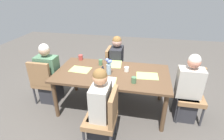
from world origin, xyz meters
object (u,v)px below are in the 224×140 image
(chair_head_right_left_mid, at_px, (190,91))
(laptop_near_left_far, at_px, (106,80))
(chair_far_left_near, at_px, (114,66))
(chair_near_left_far, at_px, (105,116))
(person_head_left_right_near, at_px, (49,77))
(coffee_mug_near_left, at_px, (81,57))
(person_near_left_far, at_px, (101,111))
(coffee_mug_centre_right, at_px, (101,62))
(dining_table, at_px, (112,76))
(flower_vase, at_px, (109,66))
(person_head_right_left_mid, at_px, (188,92))
(coffee_mug_centre_left, at_px, (127,69))
(coffee_mug_near_right, at_px, (134,80))
(person_far_left_near, at_px, (117,66))
(chair_head_left_right_near, at_px, (44,80))

(chair_head_right_left_mid, distance_m, laptop_near_left_far, 1.47)
(chair_far_left_near, relative_size, laptop_near_left_far, 2.81)
(laptop_near_left_far, bearing_deg, chair_near_left_far, -78.53)
(person_head_left_right_near, distance_m, coffee_mug_near_left, 0.72)
(person_near_left_far, bearing_deg, coffee_mug_centre_right, 104.64)
(chair_far_left_near, xyz_separation_m, person_near_left_far, (0.12, -1.59, 0.03))
(laptop_near_left_far, height_order, coffee_mug_centre_right, laptop_near_left_far)
(dining_table, bearing_deg, person_head_left_right_near, -179.83)
(chair_head_right_left_mid, bearing_deg, person_near_left_far, -148.18)
(chair_head_right_left_mid, relative_size, person_head_left_right_near, 0.75)
(person_near_left_far, xyz_separation_m, flower_vase, (-0.04, 0.71, 0.37))
(person_head_right_left_mid, relative_size, coffee_mug_centre_left, 14.46)
(chair_near_left_far, bearing_deg, person_near_left_far, 141.24)
(person_near_left_far, relative_size, coffee_mug_near_right, 12.16)
(person_head_right_left_mid, distance_m, coffee_mug_near_right, 0.97)
(flower_vase, height_order, laptop_near_left_far, flower_vase)
(chair_head_right_left_mid, bearing_deg, coffee_mug_centre_right, 172.74)
(chair_near_left_far, distance_m, coffee_mug_near_left, 1.54)
(dining_table, relative_size, coffee_mug_near_left, 19.62)
(dining_table, height_order, laptop_near_left_far, laptop_near_left_far)
(person_head_right_left_mid, bearing_deg, person_far_left_near, 150.28)
(dining_table, xyz_separation_m, coffee_mug_centre_left, (0.24, 0.10, 0.11))
(chair_near_left_far, bearing_deg, coffee_mug_near_right, 59.45)
(person_head_right_left_mid, distance_m, coffee_mug_centre_left, 1.09)
(person_head_right_left_mid, bearing_deg, flower_vase, -177.54)
(dining_table, relative_size, person_head_left_right_near, 1.65)
(person_head_left_right_near, bearing_deg, coffee_mug_near_right, -9.38)
(dining_table, height_order, chair_far_left_near, chair_far_left_near)
(person_head_right_left_mid, bearing_deg, coffee_mug_centre_left, 173.84)
(chair_head_left_right_near, xyz_separation_m, person_head_left_right_near, (0.06, 0.07, 0.03))
(person_near_left_far, height_order, coffee_mug_near_left, person_near_left_far)
(chair_near_left_far, distance_m, laptop_near_left_far, 0.58)
(person_head_right_left_mid, xyz_separation_m, laptop_near_left_far, (-1.32, -0.34, 0.27))
(person_near_left_far, relative_size, flower_vase, 4.04)
(coffee_mug_near_right, distance_m, coffee_mug_centre_right, 0.87)
(dining_table, distance_m, chair_head_right_left_mid, 1.36)
(person_head_right_left_mid, relative_size, person_near_left_far, 1.00)
(dining_table, height_order, chair_head_right_left_mid, chair_head_right_left_mid)
(chair_head_left_right_near, relative_size, flower_vase, 3.04)
(dining_table, bearing_deg, chair_head_left_right_near, -176.56)
(person_head_left_right_near, height_order, laptop_near_left_far, person_head_left_right_near)
(person_near_left_far, distance_m, coffee_mug_centre_right, 1.12)
(coffee_mug_near_left, bearing_deg, laptop_near_left_far, -47.91)
(chair_head_right_left_mid, height_order, person_near_left_far, person_near_left_far)
(chair_far_left_near, bearing_deg, coffee_mug_near_left, -148.53)
(dining_table, relative_size, person_head_right_left_mid, 1.65)
(chair_head_right_left_mid, bearing_deg, coffee_mug_near_left, 169.88)
(person_far_left_near, distance_m, coffee_mug_near_right, 1.16)
(person_head_right_left_mid, distance_m, person_near_left_far, 1.50)
(person_head_left_right_near, xyz_separation_m, laptop_near_left_far, (1.22, -0.35, 0.27))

